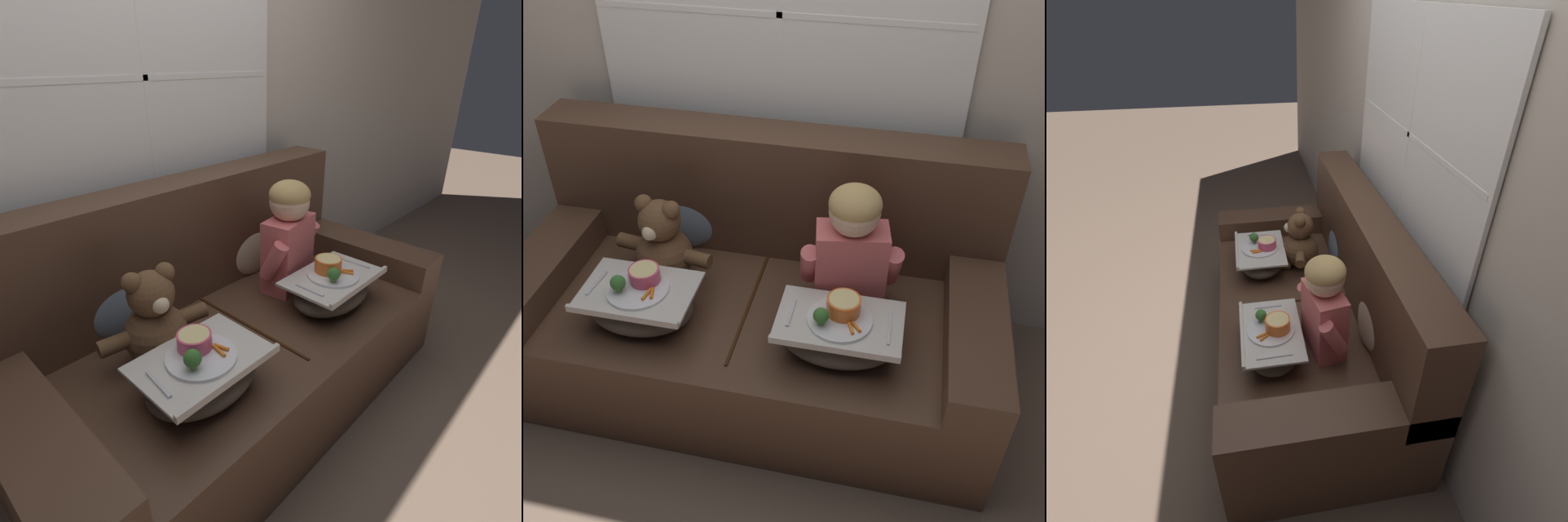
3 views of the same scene
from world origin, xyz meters
TOP-DOWN VIEW (x-y plane):
  - ground_plane at (0.00, 0.00)m, footprint 14.00×14.00m
  - wall_back_with_window at (0.00, 0.59)m, footprint 8.00×0.08m
  - couch at (0.00, 0.08)m, footprint 2.00×0.99m
  - throw_pillow_behind_child at (0.39, 0.31)m, footprint 0.35×0.17m
  - throw_pillow_behind_teddy at (-0.39, 0.31)m, footprint 0.35×0.17m
  - child_figure at (0.39, 0.05)m, footprint 0.41×0.22m
  - teddy_bear at (-0.39, 0.04)m, footprint 0.43×0.31m
  - lap_tray_child at (0.39, -0.22)m, footprint 0.46×0.30m
  - lap_tray_teddy at (-0.39, -0.22)m, footprint 0.44×0.32m

SIDE VIEW (x-z plane):
  - ground_plane at x=0.00m, z-range 0.00..0.00m
  - couch at x=0.00m, z-range -0.16..0.85m
  - lap_tray_teddy at x=-0.39m, z-range 0.41..0.65m
  - lap_tray_child at x=0.39m, z-range 0.42..0.65m
  - throw_pillow_behind_child at x=0.39m, z-range 0.43..0.80m
  - throw_pillow_behind_teddy at x=-0.39m, z-range 0.43..0.79m
  - teddy_bear at x=-0.39m, z-range 0.41..0.81m
  - child_figure at x=0.39m, z-range 0.47..1.02m
  - wall_back_with_window at x=0.00m, z-range 0.01..2.61m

